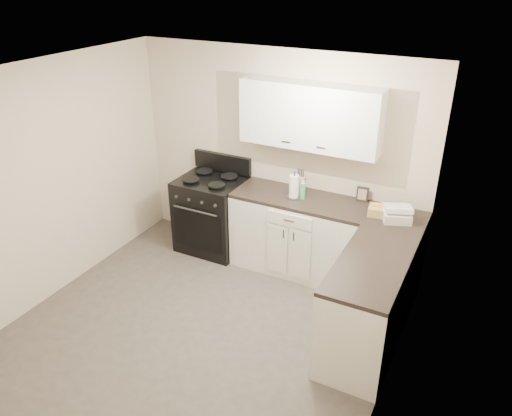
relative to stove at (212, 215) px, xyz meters
The scene contains 20 objects.
floor 1.72m from the stove, 62.97° to the right, with size 3.60×3.60×0.00m, color #473F38.
ceiling 2.63m from the stove, 62.97° to the right, with size 3.60×3.60×0.00m, color white.
wall_back 1.14m from the stove, 23.36° to the left, with size 3.60×3.60×0.00m, color beige.
wall_right 3.05m from the stove, 30.02° to the right, with size 3.60×3.60×0.00m, color beige.
wall_left 1.97m from the stove, 125.38° to the right, with size 3.60×3.60×0.00m, color beige.
wall_front 3.45m from the stove, 77.06° to the right, with size 3.60×3.60×0.00m, color beige.
base_cabinets_back 1.18m from the stove, ahead, with size 1.55×0.60×0.90m, color white.
base_cabinets_right 2.34m from the stove, 15.51° to the right, with size 0.60×1.90×0.90m, color white.
countertop_back 1.26m from the stove, ahead, with size 1.55×0.60×0.04m, color black.
countertop_right 2.38m from the stove, 15.51° to the right, with size 0.60×1.90×0.04m, color black.
upper_cabinets 1.82m from the stove, ahead, with size 1.55×0.30×0.70m, color white.
stove is the anchor object (origin of this frame).
knife_block 1.28m from the stove, ahead, with size 0.10×0.09×0.23m, color tan.
paper_towel 1.26m from the stove, ahead, with size 0.11×0.11×0.26m, color white.
soap_bottle 1.33m from the stove, ahead, with size 0.06×0.06×0.18m, color #41AB61.
picture_frame 1.91m from the stove, ahead, with size 0.13×0.02×0.17m, color black.
wicker_basket 2.16m from the stove, ahead, with size 0.28×0.19×0.09m, color tan.
countertop_grill 2.31m from the stove, ahead, with size 0.27×0.25×0.10m, color white.
oven_mitt_near 2.29m from the stove, 32.66° to the right, with size 0.02×0.16×0.27m, color black.
oven_mitt_far 2.12m from the stove, 24.61° to the right, with size 0.02×0.14×0.24m, color black.
Camera 1 is at (2.28, -3.23, 3.33)m, focal length 35.00 mm.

